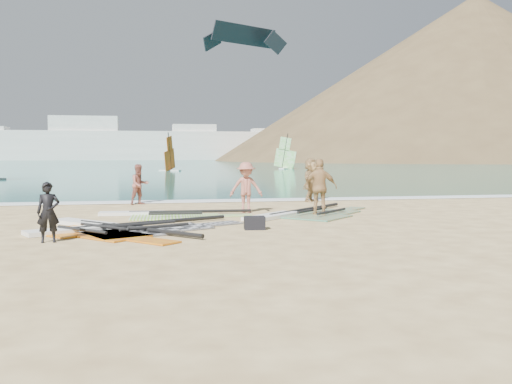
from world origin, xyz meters
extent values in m
plane|color=#E1C684|center=(0.00, 0.00, 0.00)|extent=(300.00, 300.00, 0.00)
cube|color=#0B504D|center=(0.00, 132.00, 0.00)|extent=(300.00, 240.00, 0.06)
cube|color=white|center=(0.00, 12.30, 0.00)|extent=(300.00, 1.20, 0.04)
cube|color=white|center=(-20.00, 150.00, 4.03)|extent=(160.00, 8.00, 8.00)
cube|color=white|center=(-20.00, 150.00, 6.03)|extent=(18.00, 7.00, 12.00)
cube|color=white|center=(10.00, 150.00, 5.03)|extent=(12.00, 7.00, 10.00)
cube|color=white|center=(35.00, 150.00, 4.53)|extent=(16.00, 7.00, 9.00)
cube|color=white|center=(55.00, 150.00, 5.53)|extent=(10.00, 7.00, 11.00)
cone|color=brown|center=(85.00, 130.00, 0.00)|extent=(143.00, 143.00, 45.00)
cube|color=#232426|center=(-4.14, 2.76, 0.02)|extent=(2.76, 2.86, 0.04)
cube|color=#232426|center=(-2.56, 3.54, 0.02)|extent=(2.02, 1.97, 0.04)
cube|color=#232426|center=(-1.27, 4.18, 0.02)|extent=(1.48, 1.18, 0.04)
cylinder|color=black|center=(-3.29, 4.28, 0.10)|extent=(4.60, 2.36, 0.12)
cylinder|color=black|center=(-3.62, 3.45, 0.16)|extent=(1.92, 1.01, 0.09)
cylinder|color=black|center=(-3.28, 2.76, 0.16)|extent=(1.92, 1.01, 0.09)
cube|color=white|center=(-5.47, 3.21, 0.06)|extent=(2.69, 1.82, 0.12)
cube|color=#78C91F|center=(-3.19, 6.48, 0.02)|extent=(1.77, 1.95, 0.04)
cube|color=#78C91F|center=(-1.69, 6.42, 0.02)|extent=(1.37, 1.28, 0.04)
cube|color=#78C91F|center=(-0.46, 6.37, 0.02)|extent=(1.15, 0.61, 0.04)
cylinder|color=black|center=(-1.94, 7.28, 0.10)|extent=(4.34, 0.27, 0.10)
cylinder|color=black|center=(-2.52, 6.78, 0.16)|extent=(1.79, 0.14, 0.08)
cylinder|color=black|center=(-2.55, 6.12, 0.16)|extent=(1.79, 0.14, 0.08)
cube|color=white|center=(-4.01, 7.36, 0.06)|extent=(2.29, 0.70, 0.12)
cube|color=orange|center=(2.03, 5.54, 0.02)|extent=(2.93, 2.93, 0.04)
cube|color=orange|center=(3.27, 6.77, 0.02)|extent=(2.08, 2.08, 0.04)
cube|color=orange|center=(4.27, 7.77, 0.02)|extent=(1.39, 1.39, 0.04)
cylinder|color=black|center=(2.34, 7.23, 0.10)|extent=(3.63, 3.62, 0.12)
cylinder|color=black|center=(2.31, 6.35, 0.16)|extent=(1.53, 1.52, 0.09)
cylinder|color=black|center=(2.84, 5.81, 0.16)|extent=(1.53, 1.52, 0.09)
cube|color=white|center=(0.65, 5.54, 0.06)|extent=(2.35, 2.35, 0.12)
cube|color=#BC3719|center=(-5.44, 3.37, 0.02)|extent=(2.90, 2.88, 0.04)
cube|color=#BC3719|center=(-4.28, 2.09, 0.02)|extent=(2.05, 2.06, 0.04)
cube|color=#BC3719|center=(-3.33, 1.06, 0.02)|extent=(1.35, 1.39, 0.04)
cylinder|color=black|center=(-3.78, 2.98, 0.10)|extent=(3.42, 3.74, 0.12)
cylinder|color=black|center=(-4.65, 3.06, 0.16)|extent=(1.44, 1.57, 0.09)
cylinder|color=black|center=(-5.21, 2.56, 0.16)|extent=(1.44, 1.57, 0.09)
cube|color=white|center=(-5.37, 4.74, 0.06)|extent=(2.26, 2.38, 0.12)
cube|color=black|center=(-0.45, 2.89, 0.19)|extent=(0.63, 0.48, 0.38)
imported|color=black|center=(-5.87, 1.52, 0.75)|extent=(0.58, 0.42, 1.49)
imported|color=#9E594A|center=(-3.78, 11.50, 0.85)|extent=(1.04, 0.96, 1.71)
imported|color=#B66654|center=(0.10, 7.44, 0.93)|extent=(1.26, 0.81, 1.86)
imported|color=tan|center=(2.44, 5.88, 1.00)|extent=(1.25, 0.75, 1.99)
imported|color=tan|center=(3.75, 11.50, 0.98)|extent=(1.54, 1.80, 1.95)
cube|color=white|center=(-0.81, 53.73, 0.10)|extent=(2.57, 1.75, 0.15)
cube|color=#B8320F|center=(-0.81, 53.73, 1.32)|extent=(1.40, 2.78, 2.73)
cube|color=#B8320F|center=(-0.81, 53.73, 3.20)|extent=(0.81, 1.58, 1.90)
cylinder|color=black|center=(-0.81, 53.73, 2.37)|extent=(0.47, 0.82, 4.33)
cube|color=white|center=(14.36, 59.43, 0.11)|extent=(2.07, 2.55, 0.15)
cube|color=#46CE19|center=(14.36, 59.43, 1.36)|extent=(2.64, 1.83, 2.81)
cube|color=#46CE19|center=(14.36, 59.43, 3.29)|extent=(1.50, 1.05, 1.95)
cylinder|color=black|center=(14.36, 59.43, 2.43)|extent=(0.79, 0.59, 4.45)
cube|color=black|center=(6.97, 47.78, 14.73)|extent=(7.52, 4.65, 1.93)
cube|color=black|center=(3.95, 46.16, 14.03)|extent=(2.16, 1.97, 2.45)
cube|color=black|center=(9.99, 49.39, 14.03)|extent=(2.74, 1.32, 2.45)
camera|label=1|loc=(-3.49, -13.10, 2.22)|focal=40.00mm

